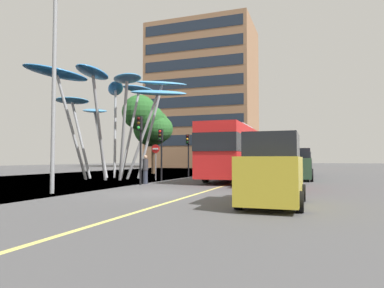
{
  "coord_description": "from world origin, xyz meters",
  "views": [
    {
      "loc": [
        6.45,
        -13.54,
        1.48
      ],
      "look_at": [
        -1.19,
        8.17,
        2.5
      ],
      "focal_mm": 31.98,
      "sensor_mm": 36.0,
      "label": 1
    }
  ],
  "objects_px": {
    "leaf_sculpture": "(113,93)",
    "street_lamp": "(61,63)",
    "pedestrian": "(145,169)",
    "traffic_light_kerb_far": "(161,144)",
    "red_bus": "(235,150)",
    "car_parked_mid": "(280,168)",
    "car_parked_near": "(273,172)",
    "traffic_light_island_mid": "(188,146)",
    "car_parked_far": "(298,165)",
    "traffic_light_kerb_near": "(140,135)",
    "car_side_street": "(302,164)",
    "no_entry_sign": "(156,156)"
  },
  "relations": [
    {
      "from": "red_bus",
      "to": "pedestrian",
      "type": "height_order",
      "value": "red_bus"
    },
    {
      "from": "red_bus",
      "to": "traffic_light_island_mid",
      "type": "xyz_separation_m",
      "value": [
        -4.7,
        3.09,
        0.47
      ]
    },
    {
      "from": "leaf_sculpture",
      "to": "street_lamp",
      "type": "relative_size",
      "value": 1.16
    },
    {
      "from": "traffic_light_island_mid",
      "to": "car_side_street",
      "type": "xyz_separation_m",
      "value": [
        8.91,
        5.55,
        -1.57
      ]
    },
    {
      "from": "red_bus",
      "to": "traffic_light_kerb_near",
      "type": "bearing_deg",
      "value": -123.16
    },
    {
      "from": "leaf_sculpture",
      "to": "car_side_street",
      "type": "height_order",
      "value": "leaf_sculpture"
    },
    {
      "from": "leaf_sculpture",
      "to": "car_side_street",
      "type": "xyz_separation_m",
      "value": [
        13.07,
        10.53,
        -5.4
      ]
    },
    {
      "from": "traffic_light_island_mid",
      "to": "pedestrian",
      "type": "bearing_deg",
      "value": -87.19
    },
    {
      "from": "car_parked_mid",
      "to": "car_parked_near",
      "type": "bearing_deg",
      "value": -87.09
    },
    {
      "from": "pedestrian",
      "to": "car_parked_far",
      "type": "bearing_deg",
      "value": 38.4
    },
    {
      "from": "traffic_light_kerb_far",
      "to": "no_entry_sign",
      "type": "relative_size",
      "value": 1.4
    },
    {
      "from": "car_parked_near",
      "to": "car_parked_mid",
      "type": "bearing_deg",
      "value": 92.91
    },
    {
      "from": "traffic_light_kerb_far",
      "to": "car_side_street",
      "type": "relative_size",
      "value": 0.84
    },
    {
      "from": "leaf_sculpture",
      "to": "traffic_light_island_mid",
      "type": "height_order",
      "value": "leaf_sculpture"
    },
    {
      "from": "red_bus",
      "to": "traffic_light_kerb_near",
      "type": "relative_size",
      "value": 2.94
    },
    {
      "from": "traffic_light_kerb_near",
      "to": "car_parked_near",
      "type": "bearing_deg",
      "value": -37.15
    },
    {
      "from": "red_bus",
      "to": "no_entry_sign",
      "type": "xyz_separation_m",
      "value": [
        -5.18,
        -2.19,
        -0.44
      ]
    },
    {
      "from": "red_bus",
      "to": "street_lamp",
      "type": "relative_size",
      "value": 1.28
    },
    {
      "from": "traffic_light_kerb_far",
      "to": "traffic_light_island_mid",
      "type": "height_order",
      "value": "traffic_light_island_mid"
    },
    {
      "from": "leaf_sculpture",
      "to": "street_lamp",
      "type": "bearing_deg",
      "value": -69.34
    },
    {
      "from": "car_parked_mid",
      "to": "street_lamp",
      "type": "relative_size",
      "value": 0.5
    },
    {
      "from": "traffic_light_kerb_far",
      "to": "car_parked_mid",
      "type": "relative_size",
      "value": 0.77
    },
    {
      "from": "traffic_light_island_mid",
      "to": "street_lamp",
      "type": "relative_size",
      "value": 0.39
    },
    {
      "from": "traffic_light_kerb_far",
      "to": "car_parked_near",
      "type": "distance_m",
      "value": 13.07
    },
    {
      "from": "red_bus",
      "to": "traffic_light_kerb_far",
      "type": "xyz_separation_m",
      "value": [
        -4.55,
        -2.69,
        0.43
      ]
    },
    {
      "from": "car_parked_far",
      "to": "car_side_street",
      "type": "xyz_separation_m",
      "value": [
        0.05,
        7.44,
        -0.05
      ]
    },
    {
      "from": "leaf_sculpture",
      "to": "traffic_light_kerb_near",
      "type": "bearing_deg",
      "value": -43.87
    },
    {
      "from": "leaf_sculpture",
      "to": "traffic_light_island_mid",
      "type": "xyz_separation_m",
      "value": [
        4.16,
        4.98,
        -3.82
      ]
    },
    {
      "from": "car_parked_mid",
      "to": "pedestrian",
      "type": "bearing_deg",
      "value": 175.84
    },
    {
      "from": "leaf_sculpture",
      "to": "car_parked_mid",
      "type": "xyz_separation_m",
      "value": [
        12.46,
        -4.18,
        -5.36
      ]
    },
    {
      "from": "car_side_street",
      "to": "car_parked_near",
      "type": "bearing_deg",
      "value": -90.78
    },
    {
      "from": "red_bus",
      "to": "street_lamp",
      "type": "bearing_deg",
      "value": -113.14
    },
    {
      "from": "traffic_light_island_mid",
      "to": "car_parked_far",
      "type": "bearing_deg",
      "value": -12.06
    },
    {
      "from": "leaf_sculpture",
      "to": "car_parked_mid",
      "type": "height_order",
      "value": "leaf_sculpture"
    },
    {
      "from": "car_side_street",
      "to": "pedestrian",
      "type": "distance_m",
      "value": 16.49
    },
    {
      "from": "car_parked_far",
      "to": "car_side_street",
      "type": "relative_size",
      "value": 1.0
    },
    {
      "from": "leaf_sculpture",
      "to": "pedestrian",
      "type": "height_order",
      "value": "leaf_sculpture"
    },
    {
      "from": "car_parked_near",
      "to": "no_entry_sign",
      "type": "bearing_deg",
      "value": 131.36
    },
    {
      "from": "leaf_sculpture",
      "to": "car_parked_far",
      "type": "relative_size",
      "value": 2.51
    },
    {
      "from": "leaf_sculpture",
      "to": "pedestrian",
      "type": "relative_size",
      "value": 6.09
    },
    {
      "from": "car_parked_far",
      "to": "pedestrian",
      "type": "distance_m",
      "value": 10.77
    },
    {
      "from": "red_bus",
      "to": "pedestrian",
      "type": "xyz_separation_m",
      "value": [
        -4.27,
        -5.5,
        -1.24
      ]
    },
    {
      "from": "car_parked_near",
      "to": "traffic_light_island_mid",
      "type": "bearing_deg",
      "value": 118.91
    },
    {
      "from": "car_side_street",
      "to": "car_parked_far",
      "type": "bearing_deg",
      "value": -90.37
    },
    {
      "from": "car_parked_mid",
      "to": "car_side_street",
      "type": "relative_size",
      "value": 1.08
    },
    {
      "from": "traffic_light_kerb_near",
      "to": "car_parked_near",
      "type": "xyz_separation_m",
      "value": [
        8.1,
        -6.14,
        -1.76
      ]
    },
    {
      "from": "street_lamp",
      "to": "pedestrian",
      "type": "distance_m",
      "value": 8.03
    },
    {
      "from": "car_parked_mid",
      "to": "car_parked_far",
      "type": "distance_m",
      "value": 7.29
    },
    {
      "from": "car_parked_far",
      "to": "no_entry_sign",
      "type": "distance_m",
      "value": 9.96
    },
    {
      "from": "leaf_sculpture",
      "to": "traffic_light_kerb_far",
      "type": "height_order",
      "value": "leaf_sculpture"
    }
  ]
}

